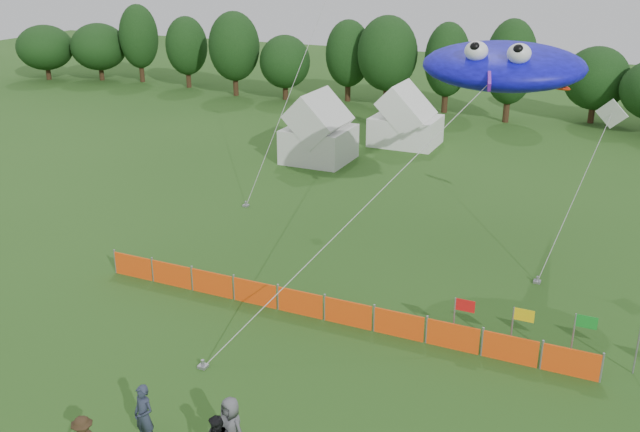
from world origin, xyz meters
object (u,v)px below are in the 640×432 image
at_px(spectator_e, 231,428).
at_px(tent_right, 406,122).
at_px(spectator_a, 144,416).
at_px(stingray_kite, 506,65).
at_px(barrier_fence, 324,308).
at_px(tent_left, 319,133).

bearing_deg(spectator_e, tent_right, 118.11).
xyz_separation_m(tent_right, spectator_e, (6.16, -33.81, -0.72)).
relative_size(spectator_a, stingray_kite, 0.08).
distance_m(tent_right, spectator_a, 34.58).
bearing_deg(tent_right, spectator_e, -79.68).
bearing_deg(barrier_fence, tent_right, 101.56).
bearing_deg(tent_left, spectator_e, -69.93).
relative_size(tent_right, stingray_kite, 0.20).
distance_m(tent_left, stingray_kite, 17.92).
height_order(tent_left, spectator_a, tent_left).
relative_size(tent_right, spectator_e, 2.46).
distance_m(tent_right, barrier_fence, 26.22).
bearing_deg(tent_left, tent_right, 57.99).
relative_size(tent_left, spectator_a, 2.16).
bearing_deg(spectator_a, tent_right, 107.48).
height_order(tent_right, barrier_fence, tent_right).
distance_m(tent_left, spectator_e, 29.35).
distance_m(tent_left, spectator_a, 29.12).
bearing_deg(stingray_kite, tent_right, 120.68).
bearing_deg(stingray_kite, spectator_e, -100.70).
height_order(spectator_e, stingray_kite, stingray_kite).
xyz_separation_m(tent_left, barrier_fence, (9.16, -19.40, -1.35)).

